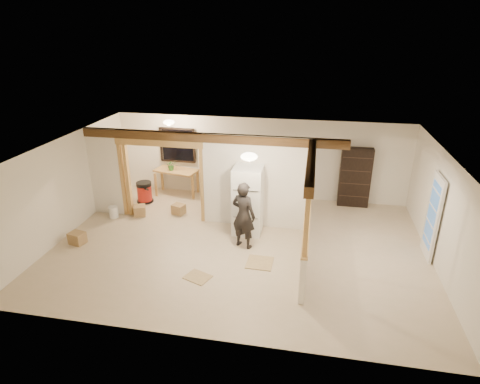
% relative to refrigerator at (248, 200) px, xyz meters
% --- Properties ---
extents(floor, '(9.00, 6.50, 0.01)m').
position_rel_refrigerator_xyz_m(floor, '(-0.07, -0.78, -0.90)').
color(floor, '#C3AC91').
rests_on(floor, ground).
extents(ceiling, '(9.00, 6.50, 0.01)m').
position_rel_refrigerator_xyz_m(ceiling, '(-0.07, -0.78, 1.61)').
color(ceiling, white).
extents(wall_back, '(9.00, 0.01, 2.50)m').
position_rel_refrigerator_xyz_m(wall_back, '(-0.07, 2.47, 0.36)').
color(wall_back, silver).
rests_on(wall_back, floor).
extents(wall_front, '(9.00, 0.01, 2.50)m').
position_rel_refrigerator_xyz_m(wall_front, '(-0.07, -4.03, 0.36)').
color(wall_front, silver).
rests_on(wall_front, floor).
extents(wall_left, '(0.01, 6.50, 2.50)m').
position_rel_refrigerator_xyz_m(wall_left, '(-4.57, -0.78, 0.36)').
color(wall_left, silver).
rests_on(wall_left, floor).
extents(wall_right, '(0.01, 6.50, 2.50)m').
position_rel_refrigerator_xyz_m(wall_right, '(4.43, -0.78, 0.36)').
color(wall_right, silver).
rests_on(wall_right, floor).
extents(partition_left_stub, '(0.90, 0.12, 2.50)m').
position_rel_refrigerator_xyz_m(partition_left_stub, '(-4.12, 0.42, 0.36)').
color(partition_left_stub, silver).
rests_on(partition_left_stub, floor).
extents(partition_center, '(2.80, 0.12, 2.50)m').
position_rel_refrigerator_xyz_m(partition_center, '(0.13, 0.42, 0.36)').
color(partition_center, silver).
rests_on(partition_center, floor).
extents(doorway_frame, '(2.46, 0.14, 2.20)m').
position_rel_refrigerator_xyz_m(doorway_frame, '(-2.47, 0.42, 0.21)').
color(doorway_frame, tan).
rests_on(doorway_frame, floor).
extents(header_beam_back, '(7.00, 0.18, 0.22)m').
position_rel_refrigerator_xyz_m(header_beam_back, '(-1.07, 0.42, 1.49)').
color(header_beam_back, '#53381C').
rests_on(header_beam_back, ceiling).
extents(header_beam_right, '(0.18, 3.30, 0.22)m').
position_rel_refrigerator_xyz_m(header_beam_right, '(1.53, -1.18, 1.49)').
color(header_beam_right, '#53381C').
rests_on(header_beam_right, ceiling).
extents(pony_wall, '(0.12, 3.20, 1.00)m').
position_rel_refrigerator_xyz_m(pony_wall, '(1.53, -1.18, -0.39)').
color(pony_wall, silver).
rests_on(pony_wall, floor).
extents(stud_partition, '(0.14, 3.20, 1.32)m').
position_rel_refrigerator_xyz_m(stud_partition, '(1.53, -1.18, 0.77)').
color(stud_partition, tan).
rests_on(stud_partition, pony_wall).
extents(window_back, '(1.12, 0.10, 1.10)m').
position_rel_refrigerator_xyz_m(window_back, '(-2.67, 2.39, 0.66)').
color(window_back, black).
rests_on(window_back, wall_back).
extents(french_door, '(0.12, 0.86, 2.00)m').
position_rel_refrigerator_xyz_m(french_door, '(4.35, -0.38, 0.11)').
color(french_door, white).
rests_on(french_door, floor).
extents(ceiling_dome_main, '(0.36, 0.36, 0.16)m').
position_rel_refrigerator_xyz_m(ceiling_dome_main, '(0.23, -1.28, 1.59)').
color(ceiling_dome_main, '#FFEABF').
rests_on(ceiling_dome_main, ceiling).
extents(ceiling_dome_util, '(0.32, 0.32, 0.14)m').
position_rel_refrigerator_xyz_m(ceiling_dome_util, '(-2.57, 1.52, 1.59)').
color(ceiling_dome_util, '#FFEABF').
rests_on(ceiling_dome_util, ceiling).
extents(hanging_bulb, '(0.07, 0.07, 0.07)m').
position_rel_refrigerator_xyz_m(hanging_bulb, '(-2.07, 0.82, 1.29)').
color(hanging_bulb, '#FFD88C').
rests_on(hanging_bulb, ceiling).
extents(refrigerator, '(0.74, 0.71, 1.79)m').
position_rel_refrigerator_xyz_m(refrigerator, '(0.00, 0.00, 0.00)').
color(refrigerator, silver).
rests_on(refrigerator, floor).
extents(woman, '(0.72, 0.60, 1.69)m').
position_rel_refrigerator_xyz_m(woman, '(0.03, -0.78, -0.05)').
color(woman, black).
rests_on(woman, floor).
extents(work_table, '(1.44, 0.93, 0.84)m').
position_rel_refrigerator_xyz_m(work_table, '(-2.65, 2.08, -0.47)').
color(work_table, tan).
rests_on(work_table, floor).
extents(potted_plant, '(0.37, 0.35, 0.32)m').
position_rel_refrigerator_xyz_m(potted_plant, '(-2.78, 2.01, 0.11)').
color(potted_plant, '#335B25').
rests_on(potted_plant, work_table).
extents(shop_vac, '(0.58, 0.58, 0.66)m').
position_rel_refrigerator_xyz_m(shop_vac, '(-3.43, 1.31, -0.56)').
color(shop_vac, '#A31D15').
rests_on(shop_vac, floor).
extents(bookshelf, '(0.90, 0.30, 1.79)m').
position_rel_refrigerator_xyz_m(bookshelf, '(2.83, 2.25, 0.00)').
color(bookshelf, black).
rests_on(bookshelf, floor).
extents(bucket, '(0.27, 0.27, 0.32)m').
position_rel_refrigerator_xyz_m(bucket, '(-3.88, 0.13, -0.73)').
color(bucket, silver).
rests_on(bucket, floor).
extents(box_util_a, '(0.41, 0.38, 0.29)m').
position_rel_refrigerator_xyz_m(box_util_a, '(-2.14, 0.69, -0.75)').
color(box_util_a, '#987649').
rests_on(box_util_a, floor).
extents(box_util_b, '(0.41, 0.41, 0.30)m').
position_rel_refrigerator_xyz_m(box_util_b, '(-3.20, 0.38, -0.74)').
color(box_util_b, '#987649').
rests_on(box_util_b, floor).
extents(box_front, '(0.42, 0.37, 0.30)m').
position_rel_refrigerator_xyz_m(box_front, '(-4.07, -1.41, -0.74)').
color(box_front, '#987649').
rests_on(box_front, floor).
extents(floor_panel_near, '(0.61, 0.61, 0.02)m').
position_rel_refrigerator_xyz_m(floor_panel_near, '(0.53, -1.47, -0.88)').
color(floor_panel_near, tan).
rests_on(floor_panel_near, floor).
extents(floor_panel_far, '(0.65, 0.59, 0.02)m').
position_rel_refrigerator_xyz_m(floor_panel_far, '(-0.71, -2.28, -0.88)').
color(floor_panel_far, tan).
rests_on(floor_panel_far, floor).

